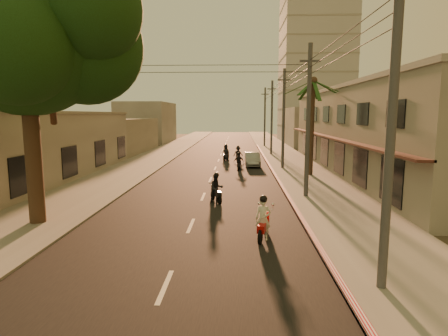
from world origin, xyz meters
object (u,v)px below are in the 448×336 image
at_px(broadleaf_tree, 35,32).
at_px(scooter_far_b, 238,154).
at_px(scooter_far_a, 226,153).
at_px(parked_car, 252,159).
at_px(scooter_red, 263,220).
at_px(scooter_mid_b, 239,162).
at_px(palm_tree, 313,86).
at_px(scooter_mid_a, 216,189).

bearing_deg(broadleaf_tree, scooter_far_b, 69.68).
bearing_deg(scooter_far_b, scooter_far_a, 154.52).
bearing_deg(parked_car, scooter_far_a, 121.14).
height_order(scooter_red, parked_car, scooter_red).
distance_m(scooter_mid_b, scooter_far_b, 6.87).
bearing_deg(scooter_far_a, parked_car, -42.09).
height_order(palm_tree, scooter_red, palm_tree).
bearing_deg(scooter_far_a, scooter_far_b, 1.51).
distance_m(scooter_red, scooter_mid_b, 18.59).
relative_size(scooter_red, scooter_mid_b, 1.08).
distance_m(broadleaf_tree, scooter_red, 12.53).
relative_size(scooter_far_b, parked_car, 0.42).
xyz_separation_m(broadleaf_tree, scooter_mid_a, (7.50, 4.48, -7.69)).
xyz_separation_m(scooter_mid_b, scooter_far_a, (-1.39, 7.21, 0.07)).
xyz_separation_m(scooter_mid_b, parked_car, (1.31, 2.89, -0.09)).
relative_size(scooter_red, scooter_far_a, 1.02).
bearing_deg(scooter_far_b, broadleaf_tree, -121.46).
bearing_deg(scooter_red, scooter_far_a, 109.61).
bearing_deg(scooter_mid_a, palm_tree, 30.85).
bearing_deg(palm_tree, scooter_mid_b, 153.96).
bearing_deg(palm_tree, broadleaf_tree, -136.52).
bearing_deg(parked_car, palm_tree, -52.78).
relative_size(scooter_red, parked_car, 0.46).
relative_size(broadleaf_tree, scooter_mid_a, 7.02).
bearing_deg(palm_tree, scooter_far_a, 125.64).
bearing_deg(scooter_red, scooter_mid_b, 107.34).
height_order(broadleaf_tree, scooter_mid_a, broadleaf_tree).
xyz_separation_m(scooter_red, scooter_far_b, (-1.01, 25.43, -0.05)).
bearing_deg(palm_tree, scooter_far_b, 121.20).
distance_m(scooter_far_a, parked_car, 5.10).
distance_m(scooter_red, parked_car, 21.45).
bearing_deg(scooter_far_b, parked_car, -82.00).
relative_size(palm_tree, scooter_far_b, 4.89).
bearing_deg(scooter_mid_b, scooter_far_b, 94.40).
bearing_deg(broadleaf_tree, scooter_red, -10.85).
bearing_deg(parked_car, broadleaf_tree, -118.24).
bearing_deg(scooter_far_a, scooter_red, -68.98).
bearing_deg(parked_car, scooter_far_b, 108.21).
height_order(scooter_far_a, parked_car, scooter_far_a).
bearing_deg(scooter_mid_a, scooter_far_a, 68.30).
bearing_deg(broadleaf_tree, scooter_mid_b, 62.21).
distance_m(scooter_mid_a, scooter_far_b, 19.13).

